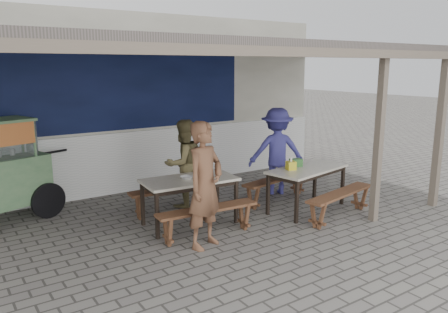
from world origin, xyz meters
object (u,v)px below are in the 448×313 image
table_left (189,183)px  bench_left_street (208,215)px  tissue_box (291,166)px  bench_right_street (340,198)px  table_right (307,172)px  donation_box (296,163)px  patron_right_table (277,151)px  patron_street_side (205,185)px  patron_wall_side (184,163)px  condiment_jar (204,173)px  bench_right_wall (277,183)px  bench_left_wall (174,194)px  condiment_bowl (186,178)px

table_left → bench_left_street: bearing=-90.0°
tissue_box → bench_right_street: bearing=-56.8°
bench_left_street → table_right: table_right is taller
table_left → donation_box: (1.97, -0.31, 0.14)m
patron_right_table → tissue_box: bearing=90.7°
bench_right_street → patron_street_side: (-2.43, 0.28, 0.54)m
table_left → bench_right_street: (2.19, -1.15, -0.33)m
table_right → patron_wall_side: patron_wall_side is taller
patron_street_side → condiment_jar: 1.09m
table_right → patron_wall_side: (-1.68, 1.38, 0.11)m
bench_left_street → bench_right_wall: size_ratio=0.96×
bench_right_wall → condiment_jar: (-1.62, -0.09, 0.45)m
bench_left_wall → condiment_bowl: condiment_bowl is taller
table_left → donation_box: 2.00m
tissue_box → condiment_jar: size_ratio=1.73×
bench_right_street → bench_left_wall: bearing=129.6°
patron_street_side → patron_right_table: (2.53, 1.44, -0.04)m
bench_right_wall → patron_street_side: (-2.18, -1.02, 0.54)m
bench_left_wall → patron_wall_side: size_ratio=1.01×
bench_left_street → table_right: 2.14m
table_right → condiment_jar: condiment_jar is taller
table_right → bench_right_wall: bearing=90.0°
bench_left_wall → patron_right_table: (2.24, -0.04, 0.51)m
patron_wall_side → tissue_box: (1.34, -1.32, 0.04)m
bench_left_street → patron_street_side: (-0.20, -0.26, 0.54)m
donation_box → condiment_bowl: bearing=171.3°
bench_right_wall → donation_box: (0.03, -0.46, 0.47)m
patron_right_table → table_right: bearing=107.8°
table_left → condiment_bowl: (-0.05, -0.00, 0.10)m
bench_left_wall → table_right: (2.02, -1.11, 0.33)m
bench_left_wall → tissue_box: (1.68, -1.06, 0.48)m
donation_box → condiment_jar: 1.69m
condiment_jar → bench_right_street: bearing=-32.9°
bench_right_street → donation_box: size_ratio=8.09×
tissue_box → condiment_bowl: (-1.78, 0.44, -0.05)m
bench_right_wall → patron_right_table: bearing=39.5°
bench_right_street → bench_right_wall: bearing=90.0°
patron_street_side → condiment_bowl: (0.19, 0.87, -0.11)m
bench_left_street → patron_street_side: size_ratio=0.89×
bench_left_wall → patron_right_table: bearing=3.4°
bench_right_street → condiment_jar: size_ratio=19.70×
bench_left_wall → patron_street_side: 1.60m
table_left → bench_left_wall: bearing=90.0°
condiment_jar → patron_right_table: bearing=14.5°
bench_left_street → bench_left_wall: (0.10, 1.22, 0.00)m
bench_right_wall → patron_street_side: patron_street_side is taller
patron_wall_side → condiment_jar: (-0.07, -0.81, 0.01)m
tissue_box → bench_left_wall: bearing=147.8°
table_left → bench_left_wall: size_ratio=0.96×
table_right → bench_right_wall: table_right is taller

